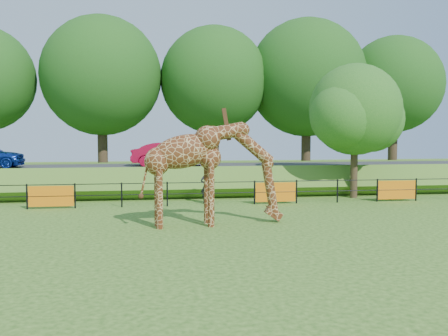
# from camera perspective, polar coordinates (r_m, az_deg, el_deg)

# --- Properties ---
(ground) EXTENTS (90.00, 90.00, 0.00)m
(ground) POSITION_cam_1_polar(r_m,az_deg,el_deg) (14.96, 2.50, -8.64)
(ground) COLOR #285214
(ground) RESTS_ON ground
(giraffe) EXTENTS (5.24, 1.40, 3.69)m
(giraffe) POSITION_cam_1_polar(r_m,az_deg,el_deg) (17.70, -1.22, -0.62)
(giraffe) COLOR #542811
(giraffe) RESTS_ON ground
(perimeter_fence) EXTENTS (28.07, 0.10, 1.10)m
(perimeter_fence) POSITION_cam_1_polar(r_m,az_deg,el_deg) (22.66, -1.44, -2.90)
(perimeter_fence) COLOR black
(perimeter_fence) RESTS_ON ground
(embankment) EXTENTS (40.00, 9.00, 1.30)m
(embankment) POSITION_cam_1_polar(r_m,az_deg,el_deg) (30.07, -3.26, -1.01)
(embankment) COLOR #285214
(embankment) RESTS_ON ground
(road) EXTENTS (40.00, 5.00, 0.12)m
(road) POSITION_cam_1_polar(r_m,az_deg,el_deg) (28.52, -2.98, 0.15)
(road) COLOR #2C2C2F
(road) RESTS_ON embankment
(car_red) EXTENTS (4.13, 1.88, 1.31)m
(car_red) POSITION_cam_1_polar(r_m,az_deg,el_deg) (28.38, -6.49, 1.56)
(car_red) COLOR red
(car_red) RESTS_ON road
(visitor) EXTENTS (0.62, 0.43, 1.62)m
(visitor) POSITION_cam_1_polar(r_m,az_deg,el_deg) (23.29, -1.97, -2.08)
(visitor) COLOR black
(visitor) RESTS_ON ground
(tree_east) EXTENTS (5.40, 4.71, 6.76)m
(tree_east) POSITION_cam_1_polar(r_m,az_deg,el_deg) (26.15, 14.91, 6.07)
(tree_east) COLOR #312116
(tree_east) RESTS_ON ground
(bg_tree_line) EXTENTS (37.30, 8.80, 11.82)m
(bg_tree_line) POSITION_cam_1_polar(r_m,az_deg,el_deg) (36.83, -1.31, 10.11)
(bg_tree_line) COLOR #312116
(bg_tree_line) RESTS_ON ground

